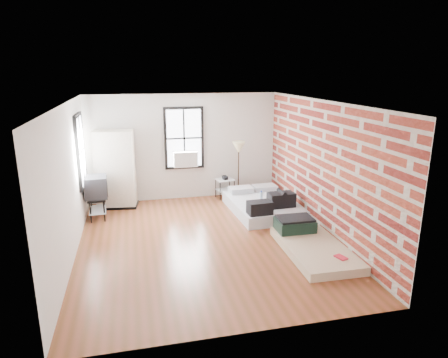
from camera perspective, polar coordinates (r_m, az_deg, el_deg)
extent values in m
plane|color=brown|center=(8.25, -2.70, -8.94)|extent=(6.00, 6.00, 0.00)
cube|color=silver|center=(10.67, -5.72, 4.54)|extent=(5.00, 0.01, 2.80)
cube|color=silver|center=(5.01, 3.38, -8.12)|extent=(5.00, 0.01, 2.80)
cube|color=silver|center=(7.75, -21.33, -0.60)|extent=(0.01, 6.00, 2.80)
cube|color=maroon|center=(8.56, 13.87, 1.46)|extent=(0.02, 6.00, 2.80)
cube|color=white|center=(7.54, -2.97, 10.84)|extent=(5.00, 6.00, 0.01)
cube|color=white|center=(10.58, -5.72, 5.82)|extent=(0.90, 0.02, 1.50)
cube|color=black|center=(10.55, -8.36, 5.70)|extent=(0.07, 0.08, 1.64)
cube|color=black|center=(10.67, -3.14, 5.95)|extent=(0.07, 0.08, 1.64)
cube|color=black|center=(10.50, -5.85, 10.06)|extent=(0.90, 0.08, 0.07)
cube|color=black|center=(10.75, -5.63, 1.71)|extent=(0.90, 0.08, 0.07)
cube|color=black|center=(10.57, -5.72, 5.81)|extent=(0.04, 0.02, 1.50)
cube|color=black|center=(10.57, -5.72, 5.81)|extent=(0.90, 0.02, 0.04)
cube|color=silver|center=(10.56, -5.56, 2.88)|extent=(0.62, 0.30, 0.40)
cube|color=white|center=(9.43, -19.73, 3.82)|extent=(0.02, 0.90, 1.50)
cube|color=black|center=(8.96, -20.18, 3.21)|extent=(0.08, 0.07, 1.64)
cube|color=black|center=(9.91, -19.55, 4.36)|extent=(0.08, 0.07, 1.64)
cube|color=black|center=(9.32, -20.29, 8.54)|extent=(0.08, 0.90, 0.07)
cube|color=black|center=(9.61, -19.43, -0.77)|extent=(0.08, 0.90, 0.07)
cube|color=black|center=(9.43, -19.67, 3.82)|extent=(0.02, 0.04, 1.50)
cube|color=black|center=(9.43, -19.67, 3.82)|extent=(0.02, 0.90, 0.04)
cube|color=silver|center=(9.92, 5.76, -3.86)|extent=(1.66, 2.19, 0.28)
cube|color=silver|center=(10.49, 2.42, -1.53)|extent=(0.63, 0.42, 0.13)
cube|color=silver|center=(10.71, 5.82, -1.24)|extent=(0.63, 0.42, 0.13)
cube|color=black|center=(9.47, 8.18, -2.93)|extent=(0.63, 0.39, 0.33)
cylinder|color=black|center=(9.41, 8.22, -1.85)|extent=(0.11, 0.39, 0.09)
cube|color=black|center=(8.94, 5.12, -4.10)|extent=(0.55, 0.36, 0.29)
cylinder|color=silver|center=(9.75, 5.32, -2.57)|extent=(0.08, 0.08, 0.24)
cylinder|color=#1B3FBD|center=(9.70, 5.34, -1.79)|extent=(0.04, 0.04, 0.03)
cube|color=#C9B691|center=(7.93, 12.83, -9.72)|extent=(1.13, 2.10, 0.16)
cube|color=black|center=(8.45, 10.08, -6.46)|extent=(0.77, 0.56, 0.24)
cube|color=black|center=(8.40, 10.12, -5.56)|extent=(0.73, 0.52, 0.04)
cube|color=red|center=(7.50, 16.35, -10.68)|extent=(0.20, 0.25, 0.03)
cube|color=black|center=(10.61, -14.93, -3.65)|extent=(1.05, 0.69, 0.06)
cube|color=beige|center=(10.34, -15.30, 1.49)|extent=(1.01, 0.64, 1.90)
cylinder|color=black|center=(10.64, -0.55, -1.76)|extent=(0.02, 0.02, 0.52)
cylinder|color=black|center=(10.79, 1.48, -1.50)|extent=(0.02, 0.02, 0.52)
cylinder|color=black|center=(10.92, -1.20, -1.30)|extent=(0.02, 0.02, 0.52)
cylinder|color=black|center=(11.07, 0.80, -1.06)|extent=(0.02, 0.02, 0.52)
cube|color=silver|center=(10.78, 0.14, -0.08)|extent=(0.53, 0.45, 0.02)
cube|color=silver|center=(10.86, 0.14, -1.52)|extent=(0.51, 0.43, 0.02)
cube|color=black|center=(10.77, 0.14, 0.21)|extent=(0.14, 0.19, 0.09)
cylinder|color=black|center=(10.95, 2.04, -2.60)|extent=(0.22, 0.22, 0.03)
cylinder|color=black|center=(10.76, 2.08, 0.82)|extent=(0.03, 0.03, 1.34)
cone|color=beige|center=(10.60, 2.11, 4.54)|extent=(0.33, 0.33, 0.29)
cylinder|color=black|center=(9.60, -18.53, -4.56)|extent=(0.03, 0.03, 0.50)
cylinder|color=black|center=(9.59, -16.74, -4.43)|extent=(0.03, 0.03, 0.50)
cylinder|color=black|center=(10.17, -18.42, -3.44)|extent=(0.03, 0.03, 0.50)
cylinder|color=black|center=(10.16, -16.73, -3.32)|extent=(0.03, 0.03, 0.50)
cube|color=black|center=(9.80, -17.72, -2.55)|extent=(0.44, 0.74, 0.03)
cube|color=silver|center=(9.90, -17.58, -4.20)|extent=(0.42, 0.72, 0.02)
cube|color=black|center=(9.73, -17.85, -1.06)|extent=(0.53, 0.60, 0.50)
cube|color=black|center=(9.72, -16.38, -0.96)|extent=(0.05, 0.48, 0.40)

